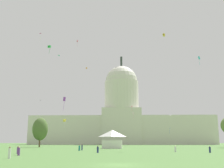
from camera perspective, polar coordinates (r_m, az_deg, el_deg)
name	(u,v)px	position (r m, az deg, el deg)	size (l,w,h in m)	color
ground_plane	(119,165)	(30.44, 1.54, -16.30)	(800.00, 800.00, 0.00)	#4C7538
capitol_building	(122,119)	(230.58, 2.01, -7.14)	(148.08, 28.29, 74.33)	beige
event_tent	(112,139)	(100.06, 0.05, -11.27)	(7.30, 6.46, 6.45)	white
tree_west_mid	(40,129)	(128.00, -14.56, -8.97)	(9.27, 9.22, 12.80)	brown
person_navy_mid_right	(82,147)	(80.01, -6.19, -12.82)	(0.39, 0.39, 1.77)	navy
person_white_deep_crowd	(9,153)	(43.69, -20.36, -13.19)	(0.49, 0.49, 1.70)	silver
person_purple_near_tree_east	(18,150)	(60.34, -18.79, -12.78)	(0.53, 0.53, 1.57)	#703D93
person_white_mid_center	(175,149)	(68.89, 12.92, -12.93)	(0.44, 0.44, 1.46)	silver
person_purple_mid_left	(19,151)	(52.73, -18.64, -13.03)	(0.60, 0.60, 1.55)	#703D93
person_navy_edge_east	(98,150)	(62.19, -2.95, -13.33)	(0.43, 0.43, 1.54)	navy
person_navy_near_tent	(210,150)	(66.00, 19.50, -12.63)	(0.58, 0.58, 1.46)	navy
person_teal_aisle_center	(79,148)	(76.54, -6.73, -12.97)	(0.53, 0.53, 1.54)	#1E757A
kite_pink_mid	(134,114)	(188.35, 4.53, -6.21)	(1.41, 1.42, 3.46)	pink
kite_turquoise_high	(57,56)	(124.14, -11.16, 5.71)	(1.05, 1.66, 0.41)	teal
kite_cyan_high	(199,59)	(130.08, 17.50, 5.03)	(0.90, 0.77, 4.08)	#33BCDB
kite_yellow_low	(64,121)	(139.32, -9.76, -7.42)	(1.39, 1.42, 4.20)	yellow
kite_blue_low	(169,129)	(204.34, 11.73, -9.08)	(1.28, 1.13, 3.46)	blue
kite_orange_high	(87,68)	(204.42, -5.26, 3.29)	(1.25, 1.30, 1.30)	orange
kite_white_low	(170,116)	(159.56, 11.90, -6.48)	(1.49, 1.31, 2.72)	white
kite_gold_high	(164,35)	(89.39, 10.63, 9.90)	(0.83, 0.79, 0.92)	gold
kite_violet_low	(64,100)	(99.24, -9.80, -3.32)	(1.02, 0.52, 4.87)	purple
kite_magenta_high	(41,35)	(123.11, -14.39, 9.75)	(1.36, 1.38, 3.43)	#D1339E
kite_green_mid	(49,47)	(100.12, -12.78, 7.51)	(1.09, 1.14, 3.04)	green
kite_black_mid	(39,101)	(131.10, -14.72, -3.37)	(0.85, 1.46, 0.23)	black
kite_red_mid	(132,108)	(195.03, 4.17, -4.87)	(1.18, 0.96, 3.19)	red
kite_pink_high	(77,41)	(160.63, -7.15, 8.74)	(0.80, 0.76, 3.67)	pink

